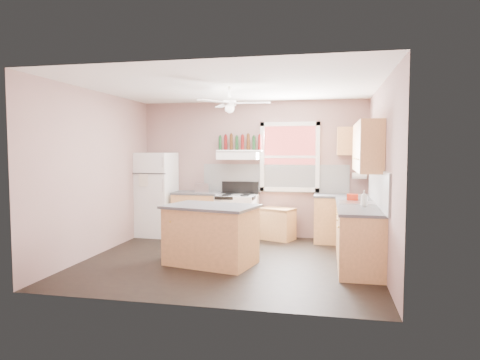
% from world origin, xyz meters
% --- Properties ---
extents(floor, '(4.50, 4.50, 0.00)m').
position_xyz_m(floor, '(0.00, 0.00, 0.00)').
color(floor, black).
rests_on(floor, ground).
extents(ceiling, '(4.50, 4.50, 0.00)m').
position_xyz_m(ceiling, '(0.00, 0.00, 2.70)').
color(ceiling, white).
rests_on(ceiling, ground).
extents(wall_back, '(4.50, 0.05, 2.70)m').
position_xyz_m(wall_back, '(0.00, 2.02, 1.35)').
color(wall_back, '#8D6A64').
rests_on(wall_back, ground).
extents(wall_right, '(0.05, 4.00, 2.70)m').
position_xyz_m(wall_right, '(2.27, 0.00, 1.35)').
color(wall_right, '#8D6A64').
rests_on(wall_right, ground).
extents(wall_left, '(0.05, 4.00, 2.70)m').
position_xyz_m(wall_left, '(-2.27, 0.00, 1.35)').
color(wall_left, '#8D6A64').
rests_on(wall_left, ground).
extents(backsplash_back, '(2.90, 0.03, 0.55)m').
position_xyz_m(backsplash_back, '(0.45, 1.99, 1.18)').
color(backsplash_back, white).
rests_on(backsplash_back, wall_back).
extents(backsplash_right, '(0.03, 2.60, 0.55)m').
position_xyz_m(backsplash_right, '(2.23, 0.30, 1.18)').
color(backsplash_right, white).
rests_on(backsplash_right, wall_right).
extents(window_view, '(1.00, 0.02, 1.20)m').
position_xyz_m(window_view, '(0.75, 1.98, 1.60)').
color(window_view, maroon).
rests_on(window_view, wall_back).
extents(window_frame, '(1.16, 0.07, 1.36)m').
position_xyz_m(window_frame, '(0.75, 1.96, 1.60)').
color(window_frame, white).
rests_on(window_frame, wall_back).
extents(refrigerator, '(0.75, 0.73, 1.68)m').
position_xyz_m(refrigerator, '(-1.92, 1.65, 0.84)').
color(refrigerator, white).
rests_on(refrigerator, floor).
extents(base_cabinet_left, '(0.90, 0.60, 0.86)m').
position_xyz_m(base_cabinet_left, '(-1.06, 1.70, 0.43)').
color(base_cabinet_left, '#AC7D47').
rests_on(base_cabinet_left, floor).
extents(counter_left, '(0.92, 0.62, 0.04)m').
position_xyz_m(counter_left, '(-1.06, 1.70, 0.88)').
color(counter_left, '#404042').
rests_on(counter_left, base_cabinet_left).
extents(toaster, '(0.29, 0.18, 0.18)m').
position_xyz_m(toaster, '(-0.93, 1.62, 0.99)').
color(toaster, silver).
rests_on(toaster, counter_left).
extents(stove, '(0.78, 0.69, 0.86)m').
position_xyz_m(stove, '(-0.24, 1.64, 0.43)').
color(stove, white).
rests_on(stove, floor).
extents(range_hood, '(0.78, 0.50, 0.14)m').
position_xyz_m(range_hood, '(-0.23, 1.75, 1.62)').
color(range_hood, white).
rests_on(range_hood, wall_back).
extents(bottle_shelf, '(0.90, 0.26, 0.03)m').
position_xyz_m(bottle_shelf, '(-0.23, 1.87, 1.72)').
color(bottle_shelf, white).
rests_on(bottle_shelf, range_hood).
extents(cart, '(0.73, 0.61, 0.62)m').
position_xyz_m(cart, '(0.55, 1.73, 0.31)').
color(cart, '#AC7D47').
rests_on(cart, floor).
extents(base_cabinet_corner, '(1.00, 0.60, 0.86)m').
position_xyz_m(base_cabinet_corner, '(1.75, 1.70, 0.43)').
color(base_cabinet_corner, '#AC7D47').
rests_on(base_cabinet_corner, floor).
extents(base_cabinet_right, '(0.60, 2.20, 0.86)m').
position_xyz_m(base_cabinet_right, '(1.95, 0.30, 0.43)').
color(base_cabinet_right, '#AC7D47').
rests_on(base_cabinet_right, floor).
extents(counter_corner, '(1.02, 0.62, 0.04)m').
position_xyz_m(counter_corner, '(1.75, 1.70, 0.88)').
color(counter_corner, '#404042').
rests_on(counter_corner, base_cabinet_corner).
extents(counter_right, '(0.62, 2.22, 0.04)m').
position_xyz_m(counter_right, '(1.94, 0.30, 0.88)').
color(counter_right, '#404042').
rests_on(counter_right, base_cabinet_right).
extents(sink, '(0.55, 0.45, 0.03)m').
position_xyz_m(sink, '(1.94, 0.50, 0.90)').
color(sink, silver).
rests_on(sink, counter_right).
extents(faucet, '(0.03, 0.03, 0.14)m').
position_xyz_m(faucet, '(2.10, 0.50, 0.97)').
color(faucet, silver).
rests_on(faucet, sink).
extents(upper_cabinet_right, '(0.33, 1.80, 0.76)m').
position_xyz_m(upper_cabinet_right, '(2.08, 0.50, 1.78)').
color(upper_cabinet_right, '#AC7D47').
rests_on(upper_cabinet_right, wall_right).
extents(upper_cabinet_corner, '(0.60, 0.33, 0.52)m').
position_xyz_m(upper_cabinet_corner, '(1.95, 1.83, 1.90)').
color(upper_cabinet_corner, '#AC7D47').
rests_on(upper_cabinet_corner, wall_back).
extents(paper_towel, '(0.26, 0.12, 0.12)m').
position_xyz_m(paper_towel, '(2.07, 1.86, 1.25)').
color(paper_towel, white).
rests_on(paper_towel, wall_back).
extents(island, '(1.41, 1.06, 0.86)m').
position_xyz_m(island, '(-0.24, -0.24, 0.43)').
color(island, '#AC7D47').
rests_on(island, floor).
extents(island_top, '(1.50, 1.15, 0.04)m').
position_xyz_m(island_top, '(-0.24, -0.24, 0.88)').
color(island_top, '#404042').
rests_on(island_top, island).
extents(ceiling_fan_hub, '(0.20, 0.20, 0.08)m').
position_xyz_m(ceiling_fan_hub, '(0.00, 0.00, 2.45)').
color(ceiling_fan_hub, white).
rests_on(ceiling_fan_hub, ceiling).
extents(soap_bottle, '(0.11, 0.11, 0.24)m').
position_xyz_m(soap_bottle, '(2.02, 0.09, 1.02)').
color(soap_bottle, silver).
rests_on(soap_bottle, counter_right).
extents(red_caddy, '(0.19, 0.14, 0.10)m').
position_xyz_m(red_caddy, '(1.90, 0.89, 0.95)').
color(red_caddy, red).
rests_on(red_caddy, counter_right).
extents(wine_bottles, '(0.86, 0.06, 0.31)m').
position_xyz_m(wine_bottles, '(-0.23, 1.87, 1.88)').
color(wine_bottles, '#143819').
rests_on(wine_bottles, bottle_shelf).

